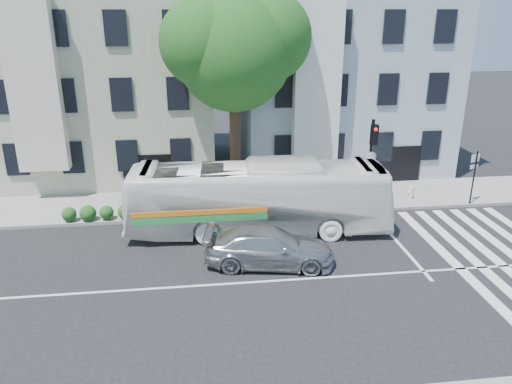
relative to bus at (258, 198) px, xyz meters
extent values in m
plane|color=black|center=(-0.64, -4.43, -1.62)|extent=(120.00, 120.00, 0.00)
cube|color=gray|center=(-0.64, 3.57, -1.54)|extent=(80.00, 4.00, 0.15)
cube|color=#9F9F86|center=(-7.64, 10.57, 3.88)|extent=(12.00, 10.00, 11.00)
cube|color=#9FAFBE|center=(6.36, 10.57, 3.88)|extent=(12.00, 10.00, 11.00)
cylinder|color=#2D2116|center=(-0.64, 4.07, 0.98)|extent=(0.56, 0.56, 5.20)
sphere|color=#144015|center=(-0.64, 4.07, 5.88)|extent=(5.60, 5.60, 5.60)
sphere|color=#144015|center=(0.96, 4.47, 6.58)|extent=(4.40, 4.40, 4.40)
sphere|color=#144015|center=(-2.04, 3.77, 6.38)|extent=(4.20, 4.20, 4.20)
sphere|color=#144015|center=(-0.34, 5.27, 7.58)|extent=(3.80, 3.80, 3.80)
sphere|color=#144015|center=(-1.24, 4.67, 4.88)|extent=(3.40, 3.40, 3.40)
imported|color=white|center=(0.00, 0.00, 0.00)|extent=(3.46, 11.77, 3.24)
imported|color=#A8ACAF|center=(0.05, -3.11, -0.89)|extent=(2.84, 5.31, 1.46)
cylinder|color=black|center=(5.63, 1.62, 0.71)|extent=(0.15, 0.15, 4.65)
cube|color=black|center=(5.63, 1.37, 2.36)|extent=(0.36, 0.31, 0.94)
sphere|color=red|center=(5.63, 1.24, 2.64)|extent=(0.18, 0.18, 0.18)
cylinder|color=white|center=(5.63, 1.47, 1.26)|extent=(0.48, 0.14, 0.49)
cylinder|color=silver|center=(8.36, 2.71, -1.17)|extent=(0.24, 0.24, 0.60)
sphere|color=silver|center=(8.36, 2.71, -0.84)|extent=(0.22, 0.22, 0.22)
cylinder|color=silver|center=(8.36, 2.71, -1.09)|extent=(0.42, 0.29, 0.14)
cylinder|color=black|center=(11.10, 1.67, -0.09)|extent=(0.08, 0.08, 2.76)
cube|color=white|center=(11.10, 1.77, 0.91)|extent=(0.49, 0.18, 0.39)
cube|color=white|center=(11.10, 1.77, 0.47)|extent=(0.49, 0.18, 0.20)
camera|label=1|loc=(-2.64, -20.42, 7.91)|focal=35.00mm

